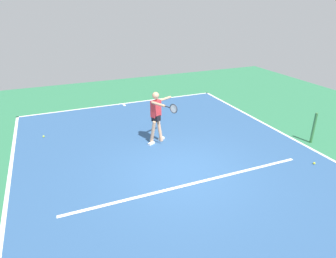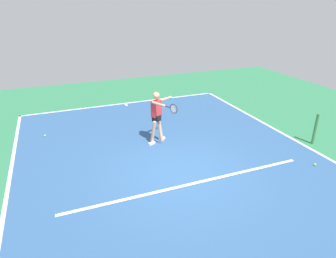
% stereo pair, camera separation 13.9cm
% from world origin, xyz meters
% --- Properties ---
extents(ground_plane, '(22.27, 22.27, 0.00)m').
position_xyz_m(ground_plane, '(0.00, 0.00, 0.00)').
color(ground_plane, '#2D754C').
extents(court_surface, '(9.09, 13.07, 0.00)m').
position_xyz_m(court_surface, '(0.00, 0.00, 0.00)').
color(court_surface, '#2D5484').
rests_on(court_surface, ground_plane).
extents(court_line_baseline_near, '(9.09, 0.10, 0.01)m').
position_xyz_m(court_line_baseline_near, '(0.00, -6.49, 0.00)').
color(court_line_baseline_near, white).
rests_on(court_line_baseline_near, ground_plane).
extents(court_line_sideline_left, '(0.10, 13.07, 0.01)m').
position_xyz_m(court_line_sideline_left, '(-4.50, 0.00, 0.00)').
color(court_line_sideline_left, white).
rests_on(court_line_sideline_left, ground_plane).
extents(court_line_sideline_right, '(0.10, 13.07, 0.01)m').
position_xyz_m(court_line_sideline_right, '(4.50, 0.00, 0.00)').
color(court_line_sideline_right, white).
rests_on(court_line_sideline_right, ground_plane).
extents(court_line_service, '(6.82, 0.10, 0.01)m').
position_xyz_m(court_line_service, '(0.00, 0.65, 0.00)').
color(court_line_service, white).
rests_on(court_line_service, ground_plane).
extents(court_line_centre_mark, '(0.10, 0.30, 0.01)m').
position_xyz_m(court_line_centre_mark, '(0.00, -6.29, 0.00)').
color(court_line_centre_mark, white).
rests_on(court_line_centre_mark, ground_plane).
extents(net_post, '(0.09, 0.09, 1.07)m').
position_xyz_m(net_post, '(-4.85, 0.00, 0.54)').
color(net_post, '#38753D').
rests_on(net_post, ground_plane).
extents(tennis_player, '(1.02, 1.37, 1.78)m').
position_xyz_m(tennis_player, '(-0.03, -2.04, 1.03)').
color(tennis_player, tan).
rests_on(tennis_player, ground_plane).
extents(tennis_ball_by_baseline, '(0.07, 0.07, 0.07)m').
position_xyz_m(tennis_ball_by_baseline, '(-3.78, 1.14, 0.03)').
color(tennis_ball_by_baseline, yellow).
rests_on(tennis_ball_by_baseline, ground_plane).
extents(tennis_ball_by_sideline, '(0.07, 0.07, 0.07)m').
position_xyz_m(tennis_ball_by_sideline, '(3.55, -3.96, 0.03)').
color(tennis_ball_by_sideline, '#CCE033').
rests_on(tennis_ball_by_sideline, ground_plane).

